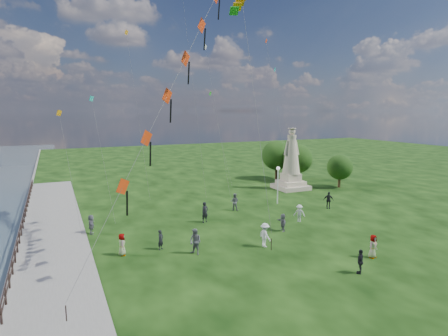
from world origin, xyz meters
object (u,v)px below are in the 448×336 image
person_0 (161,240)px  person_6 (205,212)px  person_1 (195,242)px  person_10 (122,245)px  person_3 (360,261)px  lamppost (278,177)px  person_9 (328,200)px  person_4 (373,246)px  person_7 (235,202)px  person_11 (283,222)px  person_5 (91,224)px  person_2 (265,235)px  person_8 (299,213)px  statue (291,166)px

person_0 → person_6: bearing=3.4°
person_1 → person_6: person_6 is taller
person_0 → person_10: bearing=140.8°
person_3 → lamppost: bearing=-147.5°
lamppost → person_10: size_ratio=2.60×
person_9 → person_6: bearing=-152.8°
person_0 → person_1: size_ratio=0.79×
person_10 → person_1: bearing=-109.5°
person_4 → person_9: person_9 is taller
person_3 → person_4: bearing=169.0°
person_7 → person_10: person_7 is taller
person_0 → person_7: (9.82, 7.58, 0.14)m
person_11 → person_6: bearing=-125.4°
person_6 → person_11: (5.06, -5.06, -0.20)m
lamppost → person_4: size_ratio=2.52×
person_0 → person_5: 7.24m
person_1 → lamppost: bearing=94.6°
person_2 → person_8: person_2 is taller
person_2 → statue: bearing=-45.8°
person_10 → lamppost: bearing=-62.9°
person_0 → person_4: size_ratio=0.90×
person_8 → person_4: bearing=-50.0°
person_0 → person_4: 15.04m
statue → person_1: statue is taller
lamppost → person_2: size_ratio=2.28×
person_2 → person_6: 7.84m
person_8 → statue: bearing=101.6°
person_5 → person_7: bearing=-77.9°
person_4 → person_3: bearing=-165.6°
statue → lamppost: 8.42m
person_3 → person_5: (-14.51, 15.10, 0.03)m
lamppost → person_3: 18.15m
person_0 → person_9: 19.53m
person_1 → person_6: 7.74m
lamppost → person_2: (-8.05, -10.74, -2.07)m
person_5 → person_11: (14.82, -5.98, -0.07)m
person_1 → person_7: (7.84, 9.54, -0.05)m
person_0 → person_11: 10.55m
person_0 → person_6: size_ratio=0.77×
lamppost → person_1: lamppost is taller
person_4 → person_8: size_ratio=1.03×
statue → person_4: bearing=-109.6°
person_2 → person_5: person_2 is taller
statue → person_7: size_ratio=4.51×
person_2 → person_11: (3.30, 2.58, -0.15)m
person_6 → lamppost: bearing=1.2°
person_3 → person_4: size_ratio=0.96×
person_1 → person_10: person_1 is taller
person_1 → person_5: person_1 is taller
person_0 → person_8: bearing=-32.1°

